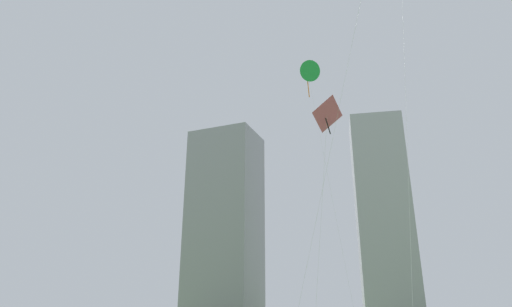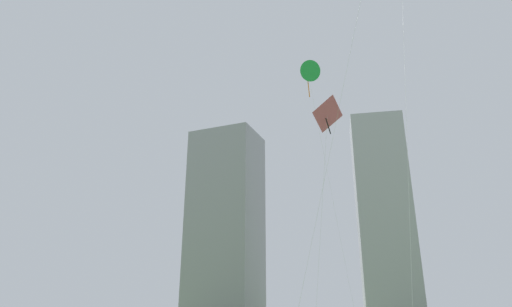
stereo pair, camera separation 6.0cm
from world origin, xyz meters
TOP-DOWN VIEW (x-y plane):
  - kite_flying_1 at (3.57, 24.57)m, footprint 5.61×3.41m
  - kite_flying_2 at (5.19, 15.19)m, footprint 3.61×10.67m
  - distant_highrise_0 at (27.09, 130.97)m, footprint 18.50×17.49m
  - distant_highrise_1 at (-27.83, 130.43)m, footprint 27.19×24.02m

SIDE VIEW (x-z plane):
  - kite_flying_2 at x=5.19m, z-range 9.41..30.26m
  - kite_flying_1 at x=3.57m, z-range 14.32..46.03m
  - distant_highrise_1 at x=-27.83m, z-range 0.00..67.43m
  - distant_highrise_0 at x=27.09m, z-range 0.00..70.39m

